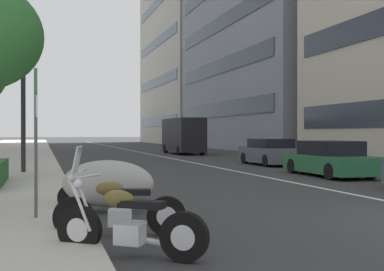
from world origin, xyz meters
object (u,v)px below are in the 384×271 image
motorcycle_mid_row (107,184)px  parking_sign_by_curb (36,124)px  car_far_down_avenue (329,160)px  street_lamp_with_banners (31,51)px  car_lead_in_lane (269,152)px  motorcycle_nearest_camera (128,226)px  motorcycle_by_sign_pole (118,209)px  delivery_van_ahead (183,135)px

motorcycle_mid_row → parking_sign_by_curb: parking_sign_by_curb is taller
car_far_down_avenue → street_lamp_with_banners: bearing=74.0°
car_lead_in_lane → street_lamp_with_banners: street_lamp_with_banners is taller
motorcycle_nearest_camera → street_lamp_with_banners: (14.03, 1.57, 4.57)m
motorcycle_nearest_camera → motorcycle_by_sign_pole: size_ratio=0.88×
car_lead_in_lane → car_far_down_avenue: bearing=174.7°
motorcycle_nearest_camera → street_lamp_with_banners: bearing=-47.4°
car_lead_in_lane → street_lamp_with_banners: bearing=104.3°
car_far_down_avenue → motorcycle_nearest_camera: bearing=139.0°
delivery_van_ahead → parking_sign_by_curb: bearing=158.8°
motorcycle_by_sign_pole → delivery_van_ahead: size_ratio=0.35×
motorcycle_nearest_camera → car_far_down_avenue: car_far_down_avenue is taller
motorcycle_by_sign_pole → car_lead_in_lane: bearing=-110.2°
parking_sign_by_curb → street_lamp_with_banners: size_ratio=0.34×
motorcycle_mid_row → street_lamp_with_banners: size_ratio=0.27×
motorcycle_mid_row → parking_sign_by_curb: bearing=60.6°
car_far_down_avenue → street_lamp_with_banners: (3.77, 11.30, 4.34)m
motorcycle_by_sign_pole → delivery_van_ahead: 31.66m
car_far_down_avenue → delivery_van_ahead: 21.26m
motorcycle_by_sign_pole → car_far_down_avenue: motorcycle_by_sign_pole is taller
street_lamp_with_banners → motorcycle_mid_row: bearing=-170.1°
motorcycle_mid_row → delivery_van_ahead: bearing=-87.9°
car_far_down_avenue → street_lamp_with_banners: 12.68m
motorcycle_nearest_camera → street_lamp_with_banners: size_ratio=0.24×
motorcycle_mid_row → street_lamp_with_banners: bearing=-58.8°
delivery_van_ahead → motorcycle_by_sign_pole: bearing=161.8°
motorcycle_nearest_camera → delivery_van_ahead: bearing=-71.1°
motorcycle_nearest_camera → car_far_down_avenue: (10.26, -9.73, 0.23)m
motorcycle_mid_row → car_far_down_avenue: 11.43m
motorcycle_mid_row → car_far_down_avenue: bearing=-125.2°
motorcycle_by_sign_pole → delivery_van_ahead: delivery_van_ahead is taller
street_lamp_with_banners → motorcycle_by_sign_pole: bearing=-172.7°
parking_sign_by_curb → street_lamp_with_banners: bearing=1.7°
parking_sign_by_curb → motorcycle_mid_row: bearing=-50.6°
motorcycle_mid_row → delivery_van_ahead: (27.56, -9.59, 0.92)m
motorcycle_mid_row → delivery_van_ahead: delivery_van_ahead is taller
car_far_down_avenue → parking_sign_by_curb: (-7.50, 10.97, 1.21)m
car_far_down_avenue → parking_sign_by_curb: size_ratio=1.71×
motorcycle_mid_row → street_lamp_with_banners: (10.09, 1.77, 4.38)m
motorcycle_mid_row → street_lamp_with_banners: 11.15m
motorcycle_mid_row → motorcycle_by_sign_pole: bearing=108.0°
motorcycle_by_sign_pole → motorcycle_nearest_camera: bearing=101.0°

